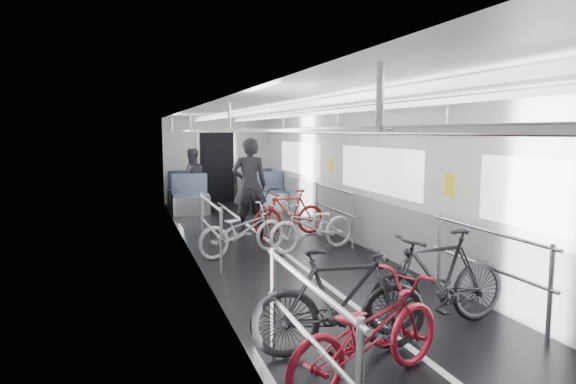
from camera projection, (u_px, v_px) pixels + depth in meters
name	position (u px, v px, depth m)	size (l,w,h in m)	color
car_shell	(264.00, 180.00, 9.77)	(3.02, 14.01, 2.41)	black
bike_left_near	(368.00, 332.00, 4.11)	(0.58, 1.68, 0.88)	maroon
bike_left_mid	(341.00, 301.00, 4.68)	(0.47, 1.67, 1.00)	black
bike_left_far	(242.00, 230.00, 8.46)	(0.56, 1.60, 0.84)	silver
bike_right_near	(438.00, 279.00, 5.30)	(0.49, 1.73, 1.04)	black
bike_right_mid	(313.00, 226.00, 8.78)	(0.58, 1.66, 0.87)	silver
bike_right_far	(290.00, 213.00, 10.06)	(0.42, 1.50, 0.90)	maroon
bike_aisle	(262.00, 209.00, 10.40)	(0.64, 1.83, 0.96)	black
person_standing	(250.00, 185.00, 10.37)	(0.70, 0.46, 1.91)	black
person_seated	(192.00, 179.00, 13.35)	(0.78, 0.60, 1.60)	#2D2930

